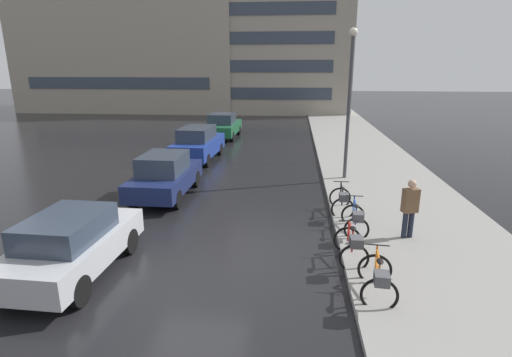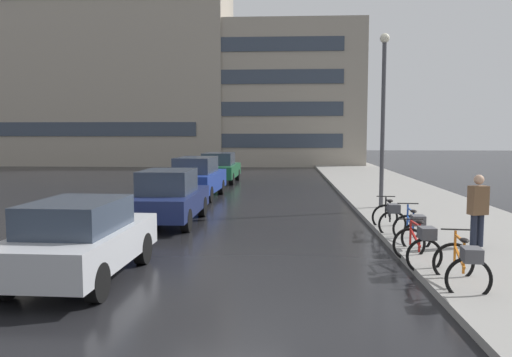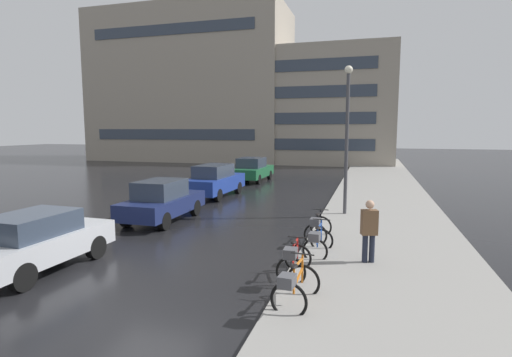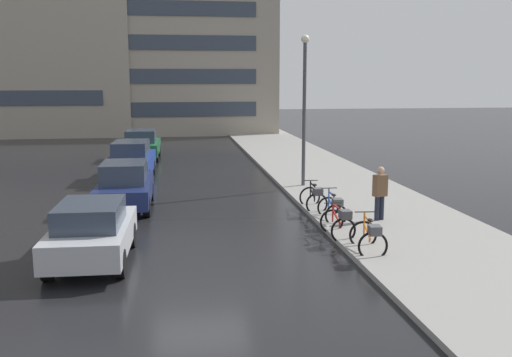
{
  "view_description": "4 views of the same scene",
  "coord_description": "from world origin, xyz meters",
  "px_view_note": "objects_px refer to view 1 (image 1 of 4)",
  "views": [
    {
      "loc": [
        2.34,
        -8.64,
        4.63
      ],
      "look_at": [
        1.33,
        1.89,
        1.63
      ],
      "focal_mm": 28.0,
      "sensor_mm": 36.0,
      "label": 1
    },
    {
      "loc": [
        1.11,
        -9.59,
        2.68
      ],
      "look_at": [
        0.5,
        1.65,
        1.66
      ],
      "focal_mm": 35.0,
      "sensor_mm": 36.0,
      "label": 2
    },
    {
      "loc": [
        5.46,
        -8.68,
        3.55
      ],
      "look_at": [
        1.41,
        5.25,
        1.75
      ],
      "focal_mm": 28.0,
      "sensor_mm": 36.0,
      "label": 3
    },
    {
      "loc": [
        -0.6,
        -14.31,
        4.29
      ],
      "look_at": [
        1.7,
        1.61,
        1.51
      ],
      "focal_mm": 40.0,
      "sensor_mm": 36.0,
      "label": 4
    }
  ],
  "objects_px": {
    "car_green": "(222,126)",
    "streetlamp": "(350,94)",
    "car_silver": "(72,244)",
    "car_blue": "(198,144)",
    "car_navy": "(165,175)",
    "bicycle_farthest": "(342,201)",
    "bicycle_second": "(352,246)",
    "bicycle_nearest": "(378,280)",
    "bicycle_third": "(355,220)",
    "pedestrian": "(410,207)"
  },
  "relations": [
    {
      "from": "bicycle_nearest",
      "to": "bicycle_second",
      "type": "bearing_deg",
      "value": 101.44
    },
    {
      "from": "car_silver",
      "to": "pedestrian",
      "type": "height_order",
      "value": "pedestrian"
    },
    {
      "from": "bicycle_nearest",
      "to": "car_silver",
      "type": "relative_size",
      "value": 0.36
    },
    {
      "from": "car_navy",
      "to": "car_blue",
      "type": "height_order",
      "value": "car_blue"
    },
    {
      "from": "car_green",
      "to": "pedestrian",
      "type": "height_order",
      "value": "pedestrian"
    },
    {
      "from": "bicycle_farthest",
      "to": "car_silver",
      "type": "bearing_deg",
      "value": -145.94
    },
    {
      "from": "bicycle_nearest",
      "to": "bicycle_second",
      "type": "height_order",
      "value": "bicycle_nearest"
    },
    {
      "from": "car_navy",
      "to": "car_blue",
      "type": "relative_size",
      "value": 0.93
    },
    {
      "from": "car_green",
      "to": "bicycle_second",
      "type": "bearing_deg",
      "value": -70.17
    },
    {
      "from": "car_green",
      "to": "bicycle_third",
      "type": "bearing_deg",
      "value": -67.05
    },
    {
      "from": "bicycle_farthest",
      "to": "car_green",
      "type": "relative_size",
      "value": 0.32
    },
    {
      "from": "bicycle_nearest",
      "to": "bicycle_farthest",
      "type": "xyz_separation_m",
      "value": [
        -0.18,
        4.84,
        -0.0
      ]
    },
    {
      "from": "car_green",
      "to": "streetlamp",
      "type": "bearing_deg",
      "value": -54.69
    },
    {
      "from": "bicycle_farthest",
      "to": "car_navy",
      "type": "bearing_deg",
      "value": 167.5
    },
    {
      "from": "car_blue",
      "to": "car_green",
      "type": "relative_size",
      "value": 1.01
    },
    {
      "from": "car_silver",
      "to": "car_blue",
      "type": "xyz_separation_m",
      "value": [
        0.13,
        11.58,
        0.09
      ]
    },
    {
      "from": "car_blue",
      "to": "pedestrian",
      "type": "relative_size",
      "value": 2.51
    },
    {
      "from": "bicycle_farthest",
      "to": "car_green",
      "type": "xyz_separation_m",
      "value": [
        -6.29,
        13.79,
        0.31
      ]
    },
    {
      "from": "car_silver",
      "to": "bicycle_nearest",
      "type": "bearing_deg",
      "value": -3.93
    },
    {
      "from": "bicycle_nearest",
      "to": "car_navy",
      "type": "bearing_deg",
      "value": 135.7
    },
    {
      "from": "car_silver",
      "to": "car_green",
      "type": "bearing_deg",
      "value": 89.39
    },
    {
      "from": "bicycle_farthest",
      "to": "pedestrian",
      "type": "height_order",
      "value": "pedestrian"
    },
    {
      "from": "streetlamp",
      "to": "bicycle_second",
      "type": "bearing_deg",
      "value": -95.37
    },
    {
      "from": "bicycle_farthest",
      "to": "car_silver",
      "type": "relative_size",
      "value": 0.37
    },
    {
      "from": "bicycle_nearest",
      "to": "bicycle_third",
      "type": "relative_size",
      "value": 0.99
    },
    {
      "from": "bicycle_third",
      "to": "pedestrian",
      "type": "distance_m",
      "value": 1.47
    },
    {
      "from": "bicycle_farthest",
      "to": "car_green",
      "type": "distance_m",
      "value": 15.16
    },
    {
      "from": "bicycle_nearest",
      "to": "car_green",
      "type": "distance_m",
      "value": 19.73
    },
    {
      "from": "bicycle_farthest",
      "to": "pedestrian",
      "type": "relative_size",
      "value": 0.81
    },
    {
      "from": "bicycle_third",
      "to": "streetlamp",
      "type": "distance_m",
      "value": 6.44
    },
    {
      "from": "bicycle_farthest",
      "to": "car_navy",
      "type": "relative_size",
      "value": 0.35
    },
    {
      "from": "bicycle_third",
      "to": "bicycle_farthest",
      "type": "height_order",
      "value": "bicycle_third"
    },
    {
      "from": "bicycle_farthest",
      "to": "car_navy",
      "type": "height_order",
      "value": "car_navy"
    },
    {
      "from": "bicycle_third",
      "to": "car_navy",
      "type": "xyz_separation_m",
      "value": [
        -6.39,
        2.93,
        0.32
      ]
    },
    {
      "from": "bicycle_farthest",
      "to": "streetlamp",
      "type": "xyz_separation_m",
      "value": [
        0.57,
        4.1,
        3.06
      ]
    },
    {
      "from": "bicycle_second",
      "to": "car_blue",
      "type": "relative_size",
      "value": 0.31
    },
    {
      "from": "bicycle_second",
      "to": "bicycle_third",
      "type": "relative_size",
      "value": 0.97
    },
    {
      "from": "car_navy",
      "to": "car_green",
      "type": "relative_size",
      "value": 0.94
    },
    {
      "from": "car_navy",
      "to": "streetlamp",
      "type": "height_order",
      "value": "streetlamp"
    },
    {
      "from": "bicycle_third",
      "to": "pedestrian",
      "type": "xyz_separation_m",
      "value": [
        1.34,
        -0.29,
        0.51
      ]
    },
    {
      "from": "bicycle_nearest",
      "to": "pedestrian",
      "type": "xyz_separation_m",
      "value": [
        1.36,
        3.0,
        0.5
      ]
    },
    {
      "from": "car_navy",
      "to": "car_green",
      "type": "xyz_separation_m",
      "value": [
        -0.11,
        12.42,
        0.01
      ]
    },
    {
      "from": "car_blue",
      "to": "pedestrian",
      "type": "distance_m",
      "value": 12.01
    },
    {
      "from": "bicycle_farthest",
      "to": "streetlamp",
      "type": "relative_size",
      "value": 0.24
    },
    {
      "from": "car_green",
      "to": "streetlamp",
      "type": "distance_m",
      "value": 12.19
    },
    {
      "from": "car_navy",
      "to": "car_green",
      "type": "distance_m",
      "value": 12.42
    },
    {
      "from": "streetlamp",
      "to": "pedestrian",
      "type": "bearing_deg",
      "value": -80.65
    },
    {
      "from": "car_silver",
      "to": "pedestrian",
      "type": "distance_m",
      "value": 8.43
    },
    {
      "from": "car_green",
      "to": "streetlamp",
      "type": "xyz_separation_m",
      "value": [
        6.86,
        -9.69,
        2.74
      ]
    },
    {
      "from": "car_green",
      "to": "car_navy",
      "type": "bearing_deg",
      "value": -89.5
    }
  ]
}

